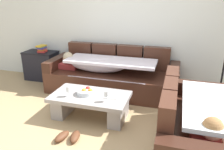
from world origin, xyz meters
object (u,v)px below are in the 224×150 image
Objects in this scene: open_magazine at (113,96)px; book_stack_on_cabinet at (42,49)px; couch_near_window at (198,127)px; pair_of_shoes at (68,136)px; side_cabinet at (42,65)px; fruit_bowl at (86,92)px; couch_along_wall at (110,76)px; coffee_table at (90,103)px; wine_glass_near_left at (68,89)px; wine_glass_near_right at (106,94)px.

book_stack_on_cabinet is (-1.99, 1.22, 0.33)m from open_magazine.
open_magazine is at bearing 69.25° from couch_near_window.
book_stack_on_cabinet reaches higher than pair_of_shoes.
pair_of_shoes is at bearing -123.11° from open_magazine.
side_cabinet is 2.13× the size of pair_of_shoes.
pair_of_shoes is at bearing -49.79° from side_cabinet.
side_cabinet reaches higher than fruit_bowl.
fruit_bowl is (-0.07, -1.04, 0.09)m from couch_along_wall.
book_stack_on_cabinet is (-1.64, 0.22, 0.39)m from couch_along_wall.
side_cabinet is at bearing 146.03° from open_magazine.
couch_along_wall is 3.50× the size of side_cabinet.
couch_along_wall is 1.05m from fruit_bowl.
book_stack_on_cabinet is at bearing -4.21° from side_cabinet.
open_magazine is at bearing -31.60° from book_stack_on_cabinet.
coffee_table is 0.42m from wine_glass_near_left.
couch_near_window is at bearing -23.76° from open_magazine.
open_magazine is (0.03, 0.20, -0.11)m from wine_glass_near_right.
book_stack_on_cabinet reaches higher than coffee_table.
couch_near_window reaches higher than coffee_table.
couch_along_wall is 1.26m from wine_glass_near_right.
coffee_table is 0.38m from open_magazine.
side_cabinet is (-2.05, 1.23, -0.06)m from open_magazine.
coffee_table is 7.23× the size of wine_glass_near_right.
open_magazine is 2.36m from book_stack_on_cabinet.
pair_of_shoes is (-0.38, -0.51, -0.45)m from wine_glass_near_right.
book_stack_on_cabinet is (-1.64, 1.28, 0.48)m from coffee_table.
coffee_table is at bearing 84.46° from pair_of_shoes.
coffee_table is at bearing 75.38° from couch_near_window.
open_magazine is 1.21× the size of book_stack_on_cabinet.
wine_glass_near_right is 0.72× the size of book_stack_on_cabinet.
pair_of_shoes is (-0.41, -0.71, -0.34)m from open_magazine.
wine_glass_near_left is (-0.22, -0.16, 0.08)m from fruit_bowl.
couch_along_wall is 2.10× the size of coffee_table.
pair_of_shoes is (1.64, -1.93, -0.28)m from side_cabinet.
couch_near_window is at bearing -11.72° from wine_glass_near_right.
side_cabinet is (-1.63, 1.27, -0.10)m from fruit_bowl.
wine_glass_near_left is (-0.29, -1.20, 0.17)m from couch_along_wall.
couch_along_wall is 15.19× the size of wine_glass_near_left.
side_cabinet is (-2.01, 1.43, -0.17)m from wine_glass_near_right.
pair_of_shoes is (1.58, -1.93, -0.67)m from book_stack_on_cabinet.
coffee_table is at bearing -36.99° from side_cabinet.
couch_near_window is 1.28m from wine_glass_near_right.
pair_of_shoes is (-0.06, -1.71, -0.28)m from couch_along_wall.
couch_along_wall is at bearing -7.63° from book_stack_on_cabinet.
open_magazine is at bearing 5.65° from fruit_bowl.
wine_glass_near_right is at bearing -102.51° from open_magazine.
wine_glass_near_left is 1.00× the size of wine_glass_near_right.
pair_of_shoes is at bearing -95.54° from coffee_table.
wine_glass_near_right is at bearing 53.37° from pair_of_shoes.
wine_glass_near_right reaches higher than pair_of_shoes.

